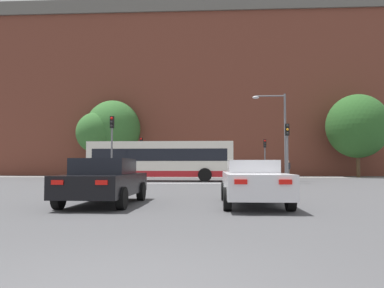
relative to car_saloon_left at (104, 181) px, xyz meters
The scene contains 17 objects.
stop_line_strip 13.32m from the car_saloon_left, 79.25° to the left, with size 9.27×0.30×0.01m, color silver.
far_pavement 25.56m from the car_saloon_left, 84.43° to the left, with size 70.30×2.50×0.01m, color gray.
brick_civic_building 36.97m from the car_saloon_left, 90.50° to the left, with size 48.52×12.88×22.87m.
car_saloon_left is the anchor object (origin of this frame).
car_roadster_right 4.68m from the car_saloon_left, ahead, with size 1.93×4.85×1.40m.
bus_crossing_lead 16.71m from the car_saloon_left, 91.74° to the left, with size 10.84×2.77×2.96m.
traffic_light_near_right 16.14m from the car_saloon_left, 58.28° to the left, with size 0.26×0.31×3.99m.
traffic_light_far_right 26.30m from the car_saloon_left, 71.17° to the left, with size 0.26×0.31×3.70m.
traffic_light_near_left 13.75m from the car_saloon_left, 104.45° to the left, with size 0.26×0.31×4.52m.
traffic_light_far_left 25.39m from the car_saloon_left, 98.36° to the left, with size 0.26×0.31×3.93m.
street_lamp_junction 18.97m from the car_saloon_left, 63.27° to the left, with size 2.51×0.36×6.60m.
pedestrian_waiting 26.32m from the car_saloon_left, 69.33° to the left, with size 0.40×0.24×1.71m.
pedestrian_walking_east 27.59m from the car_saloon_left, 67.01° to the left, with size 0.46×0.39×1.65m.
pedestrian_walking_west 26.15m from the car_saloon_left, 86.69° to the left, with size 0.31×0.44×1.59m.
tree_by_building 29.06m from the car_saloon_left, 108.30° to the left, with size 4.10×4.10×6.80m.
tree_kerbside 32.01m from the car_saloon_left, 55.84° to the left, with size 6.04×6.04×8.24m.
tree_distant 30.15m from the car_saloon_left, 104.70° to the left, with size 5.97×5.97×8.30m.
Camera 1 is at (0.95, -3.71, 1.27)m, focal length 35.00 mm.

